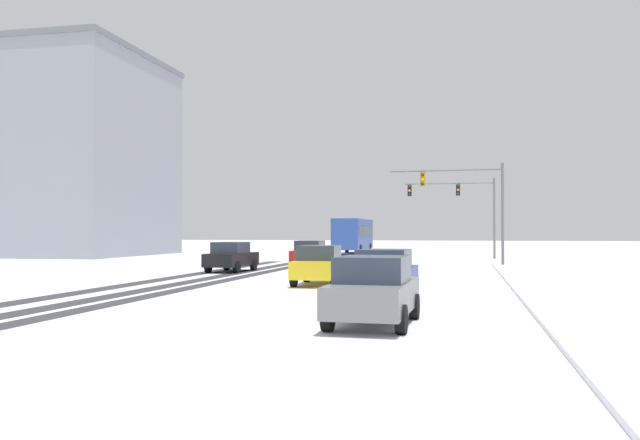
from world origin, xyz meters
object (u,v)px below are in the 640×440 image
car_red_lead (310,253)px  car_black_second (231,257)px  traffic_signal_near_right (469,195)px  traffic_signal_far_right (462,201)px  car_blue_fourth (385,274)px  car_grey_fifth (374,290)px  bus_oncoming (353,233)px  car_yellow_cab_third (319,265)px  office_building_far_left_block (9,157)px

car_red_lead → car_black_second: size_ratio=0.99×
traffic_signal_near_right → car_black_second: traffic_signal_near_right is taller
traffic_signal_far_right → car_blue_fourth: (-2.36, -33.40, -3.88)m
car_grey_fifth → bus_oncoming: size_ratio=0.38×
traffic_signal_near_right → traffic_signal_far_right: same height
bus_oncoming → car_grey_fifth: bearing=-80.0°
car_yellow_cab_third → car_grey_fifth: (3.76, -11.26, 0.00)m
traffic_signal_far_right → car_blue_fourth: 33.71m
traffic_signal_near_right → car_grey_fifth: size_ratio=1.73×
car_red_lead → office_building_far_left_block: (-32.70, 14.39, 8.39)m
car_yellow_cab_third → car_blue_fourth: same height
car_yellow_cab_third → traffic_signal_near_right: bearing=69.4°
traffic_signal_far_right → office_building_far_left_block: bearing=179.9°
car_blue_fourth → car_grey_fifth: same height
traffic_signal_near_right → car_blue_fourth: traffic_signal_near_right is taller
traffic_signal_far_right → car_grey_fifth: bearing=-92.8°
car_blue_fourth → traffic_signal_far_right: bearing=86.0°
traffic_signal_far_right → car_grey_fifth: traffic_signal_far_right is taller
car_black_second → car_yellow_cab_third: same height
traffic_signal_near_right → car_blue_fourth: 22.03m
traffic_signal_near_right → car_red_lead: bearing=-166.1°
car_black_second → bus_oncoming: size_ratio=0.38×
car_black_second → office_building_far_left_block: (-29.73, 20.68, 8.39)m
car_red_lead → office_building_far_left_block: 36.70m
traffic_signal_far_right → car_red_lead: traffic_signal_far_right is taller
car_grey_fifth → car_blue_fourth: bearing=94.3°
car_black_second → car_grey_fifth: size_ratio=1.00×
traffic_signal_far_right → car_yellow_cab_third: size_ratio=1.73×
car_blue_fourth → bus_oncoming: 43.96m
car_black_second → bus_oncoming: bearing=86.8°
car_black_second → car_grey_fifth: same height
car_black_second → car_yellow_cab_third: (6.59, -7.65, 0.00)m
traffic_signal_near_right → car_yellow_cab_third: size_ratio=1.73×
traffic_signal_near_right → car_black_second: bearing=-145.6°
car_red_lead → car_yellow_cab_third: (3.63, -13.93, 0.00)m
car_red_lead → bus_oncoming: size_ratio=0.37×
car_blue_fourth → car_grey_fifth: size_ratio=1.01×
traffic_signal_far_right → car_red_lead: bearing=-123.0°
car_red_lead → car_yellow_cab_third: size_ratio=0.99×
traffic_signal_far_right → car_black_second: 24.26m
car_black_second → car_yellow_cab_third: bearing=-49.2°
traffic_signal_far_right → bus_oncoming: 14.63m
car_yellow_cab_third → car_blue_fourth: bearing=-57.4°
car_black_second → car_yellow_cab_third: 10.10m
office_building_far_left_block → car_black_second: bearing=-34.8°
car_grey_fifth → office_building_far_left_block: office_building_far_left_block is taller
traffic_signal_near_right → bus_oncoming: size_ratio=0.65×
car_yellow_cab_third → office_building_far_left_block: office_building_far_left_block is taller
traffic_signal_far_right → car_yellow_cab_third: bearing=-101.3°
car_red_lead → bus_oncoming: bearing=93.0°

